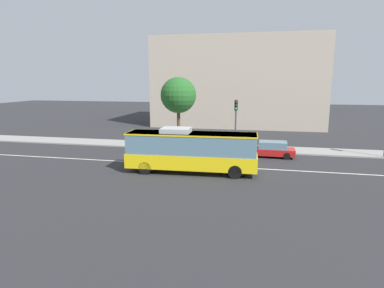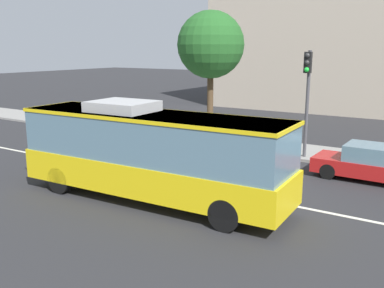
{
  "view_description": "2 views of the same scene",
  "coord_description": "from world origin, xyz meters",
  "px_view_note": "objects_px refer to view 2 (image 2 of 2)",
  "views": [
    {
      "loc": [
        2.59,
        -26.01,
        6.98
      ],
      "look_at": [
        -3.05,
        0.29,
        1.77
      ],
      "focal_mm": 30.41,
      "sensor_mm": 36.0,
      "label": 1
    },
    {
      "loc": [
        6.47,
        -13.59,
        5.27
      ],
      "look_at": [
        -2.44,
        0.3,
        1.61
      ],
      "focal_mm": 40.26,
      "sensor_mm": 36.0,
      "label": 2
    }
  ],
  "objects_px": {
    "traffic_light_mid_block": "(307,86)",
    "street_tree_kerbside_left": "(211,45)",
    "transit_bus": "(151,150)",
    "sedan_red": "(374,163)"
  },
  "relations": [
    {
      "from": "transit_bus",
      "to": "street_tree_kerbside_left",
      "type": "bearing_deg",
      "value": 107.06
    },
    {
      "from": "transit_bus",
      "to": "traffic_light_mid_block",
      "type": "bearing_deg",
      "value": 69.84
    },
    {
      "from": "traffic_light_mid_block",
      "to": "street_tree_kerbside_left",
      "type": "xyz_separation_m",
      "value": [
        -6.36,
        1.91,
        1.9
      ]
    },
    {
      "from": "transit_bus",
      "to": "sedan_red",
      "type": "relative_size",
      "value": 2.23
    },
    {
      "from": "sedan_red",
      "to": "street_tree_kerbside_left",
      "type": "distance_m",
      "value": 11.49
    },
    {
      "from": "traffic_light_mid_block",
      "to": "street_tree_kerbside_left",
      "type": "relative_size",
      "value": 0.7
    },
    {
      "from": "sedan_red",
      "to": "traffic_light_mid_block",
      "type": "bearing_deg",
      "value": -25.57
    },
    {
      "from": "transit_bus",
      "to": "traffic_light_mid_block",
      "type": "height_order",
      "value": "traffic_light_mid_block"
    },
    {
      "from": "traffic_light_mid_block",
      "to": "transit_bus",
      "type": "bearing_deg",
      "value": -20.88
    },
    {
      "from": "transit_bus",
      "to": "traffic_light_mid_block",
      "type": "relative_size",
      "value": 1.94
    }
  ]
}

